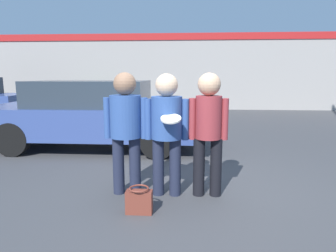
# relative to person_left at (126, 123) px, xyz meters

# --- Properties ---
(ground_plane) EXTENTS (56.00, 56.00, 0.00)m
(ground_plane) POSITION_rel_person_left_xyz_m (0.92, 0.22, -0.96)
(ground_plane) COLOR #3F3F42
(storefront_building) EXTENTS (24.00, 0.22, 3.40)m
(storefront_building) POSITION_rel_person_left_xyz_m (0.92, 10.11, 0.78)
(storefront_building) COLOR gray
(storefront_building) RESTS_ON ground
(person_left) EXTENTS (0.57, 0.40, 1.60)m
(person_left) POSITION_rel_person_left_xyz_m (0.00, 0.00, 0.00)
(person_left) COLOR #1E2338
(person_left) RESTS_ON ground
(person_middle_with_frisbee) EXTENTS (0.56, 0.59, 1.58)m
(person_middle_with_frisbee) POSITION_rel_person_left_xyz_m (0.53, -0.01, -0.01)
(person_middle_with_frisbee) COLOR #1E2338
(person_middle_with_frisbee) RESTS_ON ground
(person_right) EXTENTS (0.50, 0.33, 1.59)m
(person_right) POSITION_rel_person_left_xyz_m (1.06, 0.01, -0.02)
(person_right) COLOR black
(person_right) RESTS_ON ground
(parked_car_near) EXTENTS (4.58, 1.80, 1.45)m
(parked_car_near) POSITION_rel_person_left_xyz_m (-1.21, 2.50, -0.22)
(parked_car_near) COLOR #334784
(parked_car_near) RESTS_ON ground
(shrub) EXTENTS (0.98, 0.98, 0.98)m
(shrub) POSITION_rel_person_left_xyz_m (-3.27, 9.43, -0.47)
(shrub) COLOR #2D6B33
(shrub) RESTS_ON ground
(handbag) EXTENTS (0.30, 0.23, 0.30)m
(handbag) POSITION_rel_person_left_xyz_m (0.26, -0.57, -0.81)
(handbag) COLOR brown
(handbag) RESTS_ON ground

